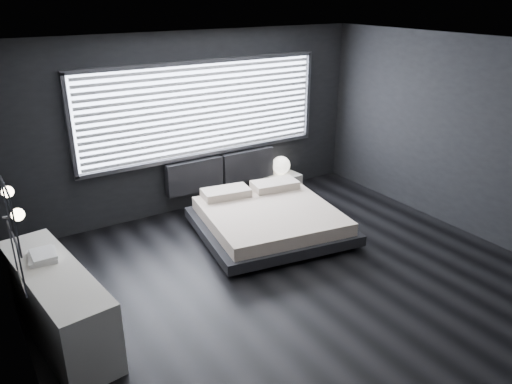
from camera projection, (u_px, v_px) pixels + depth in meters
room at (296, 175)px, 5.66m from camera, size 6.04×6.00×2.80m
window at (204, 110)px, 7.79m from camera, size 4.14×0.09×1.52m
headboard at (222, 170)px, 8.26m from camera, size 1.96×0.16×0.52m
sconce_near at (17, 215)px, 4.19m from camera, size 0.18×0.11×0.11m
sconce_far at (7, 192)px, 4.66m from camera, size 0.18×0.11×0.11m
wall_art_upper at (11, 216)px, 3.59m from camera, size 0.01×0.48×0.48m
wall_art_lower at (17, 258)px, 3.96m from camera, size 0.01×0.48×0.48m
bed at (269, 219)px, 7.29m from camera, size 2.30×2.23×0.52m
nightstand at (283, 183)px, 8.88m from camera, size 0.57×0.49×0.32m
orb_lamp at (281, 165)px, 8.78m from camera, size 0.32×0.32×0.32m
dresser at (58, 303)px, 5.09m from camera, size 0.79×2.00×0.78m
book_stack at (43, 256)px, 5.13m from camera, size 0.31×0.39×0.07m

